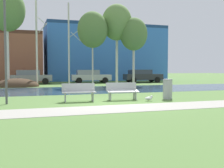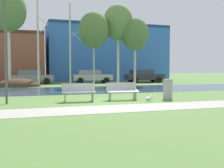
{
  "view_description": "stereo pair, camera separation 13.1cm",
  "coord_description": "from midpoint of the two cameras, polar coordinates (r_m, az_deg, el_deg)",
  "views": [
    {
      "loc": [
        -3.58,
        -11.95,
        1.58
      ],
      "look_at": [
        0.64,
        1.05,
        0.8
      ],
      "focal_mm": 43.42,
      "sensor_mm": 36.0,
      "label": 1
    },
    {
      "loc": [
        -3.45,
        -11.99,
        1.58
      ],
      "look_at": [
        0.64,
        1.05,
        0.8
      ],
      "focal_mm": 43.42,
      "sensor_mm": 36.0,
      "label": 2
    }
  ],
  "objects": [
    {
      "name": "birch_right",
      "position": [
        27.36,
        1.44,
        12.79
      ],
      "size": [
        2.97,
        2.97,
        7.93
      ],
      "color": "beige",
      "rests_on": "ground"
    },
    {
      "name": "ground_plane",
      "position": [
        22.31,
        -8.3,
        -0.84
      ],
      "size": [
        120.0,
        120.0,
        0.0
      ],
      "primitive_type": "plane",
      "color": "#517538"
    },
    {
      "name": "trash_bin",
      "position": [
        14.34,
        11.91,
        -0.98
      ],
      "size": [
        0.51,
        0.51,
        1.04
      ],
      "color": "#999B9E",
      "rests_on": "ground"
    },
    {
      "name": "parked_sedan_second_grey",
      "position": [
        28.84,
        -16.25,
        1.5
      ],
      "size": [
        4.15,
        2.21,
        1.44
      ],
      "color": "slate",
      "rests_on": "ground"
    },
    {
      "name": "soil_mound",
      "position": [
        25.05,
        -18.93,
        -0.53
      ],
      "size": [
        3.77,
        2.84,
        1.48
      ],
      "primitive_type": "ellipsoid",
      "color": "#423021",
      "rests_on": "ground"
    },
    {
      "name": "streetlamp",
      "position": [
        13.06,
        -21.36,
        12.5
      ],
      "size": [
        0.32,
        0.32,
        5.62
      ],
      "color": "#4C4C51",
      "rests_on": "ground"
    },
    {
      "name": "birch_far_right",
      "position": [
        26.97,
        5.02,
        10.37
      ],
      "size": [
        2.67,
        2.67,
        6.55
      ],
      "color": "beige",
      "rests_on": "ground"
    },
    {
      "name": "river_band",
      "position": [
        20.15,
        -7.32,
        -1.25
      ],
      "size": [
        80.0,
        7.06,
        0.01
      ],
      "primitive_type": "cube",
      "color": "#2D475B",
      "rests_on": "ground"
    },
    {
      "name": "bench_left",
      "position": [
        13.08,
        -6.73,
        -1.62
      ],
      "size": [
        1.63,
        0.65,
        0.87
      ],
      "color": "#9EA0A3",
      "rests_on": "ground"
    },
    {
      "name": "birch_center_right",
      "position": [
        25.94,
        -3.72,
        11.31
      ],
      "size": [
        2.83,
        2.83,
        6.92
      ],
      "color": "#BCB7A8",
      "rests_on": "ground"
    },
    {
      "name": "parked_wagon_fourth_dark",
      "position": [
        31.06,
        6.79,
        1.75
      ],
      "size": [
        4.38,
        2.31,
        1.46
      ],
      "color": "#282B30",
      "rests_on": "ground"
    },
    {
      "name": "birch_center",
      "position": [
        25.21,
        -8.58,
        8.31
      ],
      "size": [
        1.49,
        2.48,
        7.52
      ],
      "color": "beige",
      "rests_on": "ground"
    },
    {
      "name": "parked_hatch_third_silver",
      "position": [
        29.86,
        -4.22,
        1.69
      ],
      "size": [
        4.4,
        2.31,
        1.44
      ],
      "color": "#B2B5BC",
      "rests_on": "ground"
    },
    {
      "name": "seagull",
      "position": [
        13.35,
        8.05,
        -3.0
      ],
      "size": [
        0.46,
        0.17,
        0.27
      ],
      "color": "white",
      "rests_on": "ground"
    },
    {
      "name": "paved_path_strip",
      "position": [
        10.73,
        1.91,
        -5.17
      ],
      "size": [
        60.0,
        2.03,
        0.01
      ],
      "primitive_type": "cube",
      "color": "#9E998E",
      "rests_on": "ground"
    },
    {
      "name": "birch_left",
      "position": [
        25.19,
        -20.87,
        14.27
      ],
      "size": [
        3.02,
        3.02,
        8.35
      ],
      "color": "beige",
      "rests_on": "ground"
    },
    {
      "name": "bench_right",
      "position": [
        13.66,
        2.45,
        -1.39
      ],
      "size": [
        1.63,
        0.65,
        0.87
      ],
      "color": "#9EA0A3",
      "rests_on": "ground"
    },
    {
      "name": "building_blue_store",
      "position": [
        38.13,
        -1.11,
        6.5
      ],
      "size": [
        16.19,
        6.72,
        7.47
      ],
      "color": "#3870C6",
      "rests_on": "ground"
    },
    {
      "name": "birch_center_left",
      "position": [
        25.53,
        -15.15,
        9.53
      ],
      "size": [
        1.04,
        1.82,
        8.75
      ],
      "color": "beige",
      "rests_on": "ground"
    }
  ]
}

